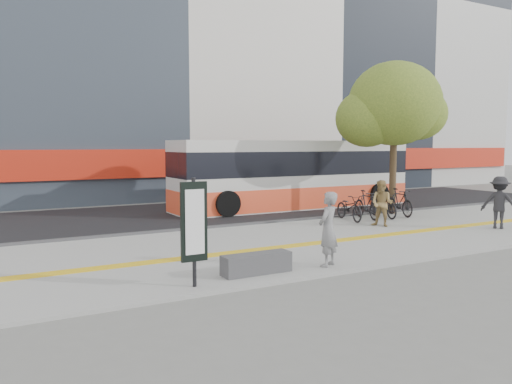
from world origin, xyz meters
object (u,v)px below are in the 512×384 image
bus (295,176)px  pedestrian_tan (382,203)px  signboard (194,223)px  pedestrian_dark (499,203)px  seated_woman (328,229)px  street_tree (392,106)px  bench (256,264)px

bus → pedestrian_tan: size_ratio=7.07×
signboard → pedestrian_dark: 11.91m
bus → pedestrian_dark: size_ratio=6.44×
signboard → seated_woman: (3.40, 0.09, -0.41)m
seated_woman → pedestrian_dark: 8.53m
seated_woman → street_tree: bearing=-171.5°
signboard → pedestrian_tan: size_ratio=1.36×
bus → seated_woman: 11.43m
signboard → street_tree: street_tree is taller
seated_woman → pedestrian_tan: seated_woman is taller
signboard → seated_woman: bearing=1.5°
seated_woman → pedestrian_dark: size_ratio=0.99×
pedestrian_tan → seated_woman: bearing=-79.0°
seated_woman → pedestrian_tan: size_ratio=1.09×
pedestrian_tan → pedestrian_dark: pedestrian_dark is taller
bench → bus: (7.46, 9.70, 1.19)m
signboard → street_tree: bearing=29.1°
bench → pedestrian_dark: 10.30m
pedestrian_tan → bus: bearing=151.1°
bench → seated_woman: seated_woman is taller
bench → street_tree: street_tree is taller
signboard → pedestrian_dark: bearing=7.6°
bench → pedestrian_dark: pedestrian_dark is taller
signboard → pedestrian_dark: size_ratio=1.24×
seated_woman → signboard: bearing=-28.0°
bench → pedestrian_tan: pedestrian_tan is taller
bench → pedestrian_dark: size_ratio=0.90×
bus → pedestrian_dark: bearing=-72.0°
pedestrian_dark → bus: bearing=-15.4°
signboard → bus: bearing=47.8°
signboard → pedestrian_tan: 9.44m
bench → seated_woman: (1.80, -0.22, 0.66)m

